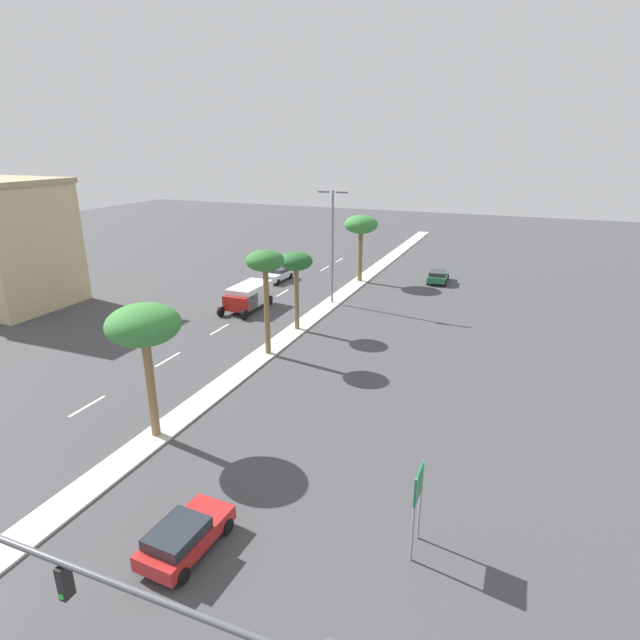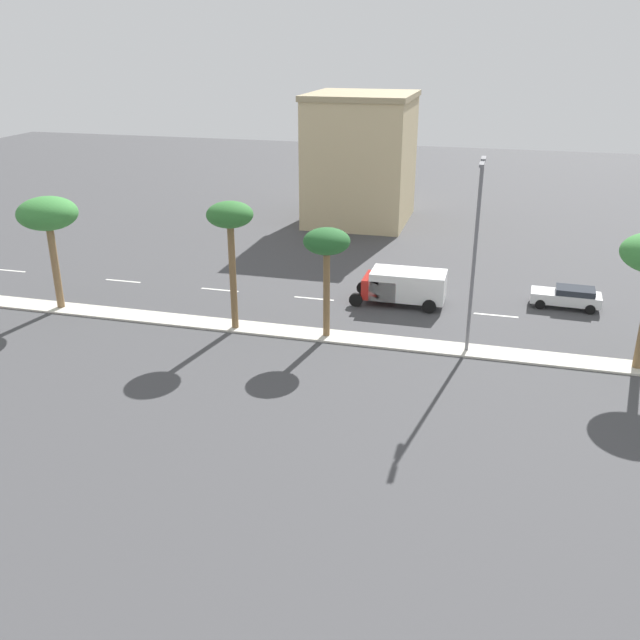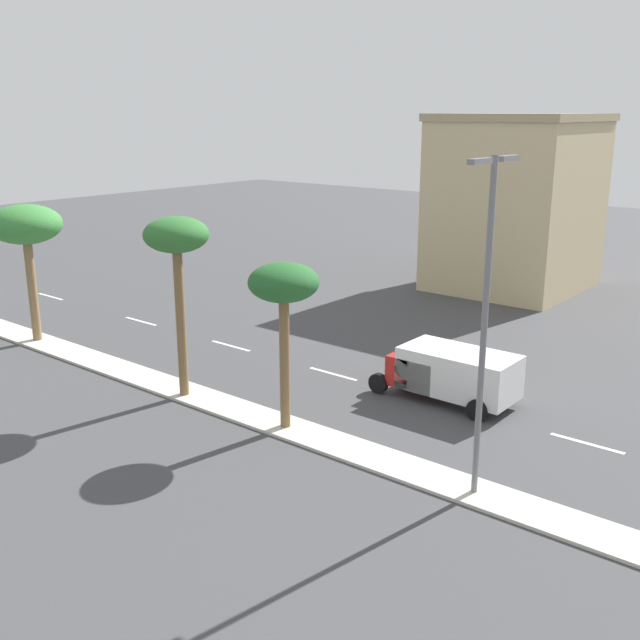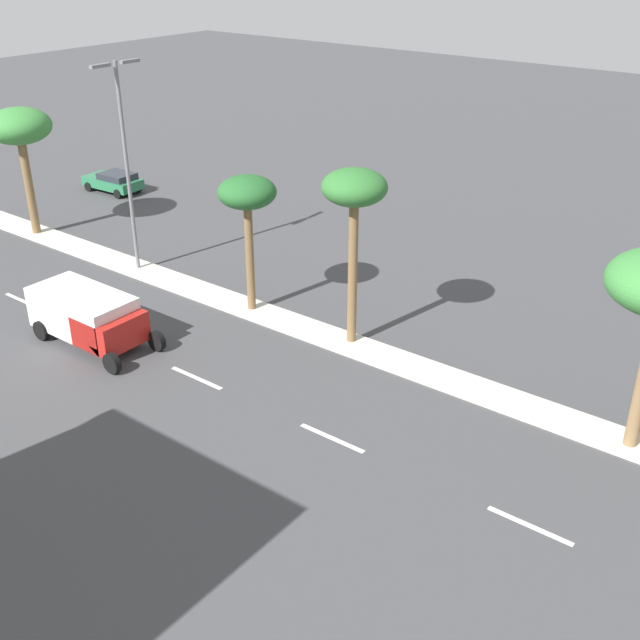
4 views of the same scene
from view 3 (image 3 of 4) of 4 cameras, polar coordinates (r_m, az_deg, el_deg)
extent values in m
plane|color=#424244|center=(28.16, 0.80, -9.50)|extent=(160.00, 160.00, 0.00)
cube|color=beige|center=(24.16, 19.20, -14.87)|extent=(1.80, 84.56, 0.12)
cube|color=silver|center=(53.08, -20.05, 1.71)|extent=(0.20, 2.80, 0.01)
cube|color=silver|center=(45.24, -13.64, -0.10)|extent=(0.20, 2.80, 0.01)
cube|color=silver|center=(39.65, -6.89, -1.99)|extent=(0.20, 2.80, 0.01)
cube|color=silver|center=(35.24, 1.01, -4.17)|extent=(0.20, 2.80, 0.01)
cube|color=silver|center=(29.90, 19.86, -8.93)|extent=(0.20, 2.80, 0.01)
cube|color=#C6B284|center=(53.49, 14.83, 8.46)|extent=(10.32, 9.21, 11.40)
cube|color=tan|center=(53.12, 15.29, 14.83)|extent=(10.62, 9.51, 0.50)
cylinder|color=olive|center=(42.24, -21.28, 2.24)|extent=(0.47, 0.47, 5.61)
ellipsoid|color=#387F38|center=(41.63, -21.76, 6.87)|extent=(3.74, 3.74, 2.06)
cylinder|color=brown|center=(32.01, -10.68, -0.15)|extent=(0.41, 0.41, 6.54)
ellipsoid|color=#2D6B2D|center=(31.21, -11.03, 6.48)|extent=(2.73, 2.73, 1.50)
cylinder|color=brown|center=(28.42, -2.74, -3.24)|extent=(0.39, 0.39, 5.31)
ellipsoid|color=#235B28|center=(27.56, -2.82, 2.92)|extent=(2.69, 2.69, 1.48)
cylinder|color=slate|center=(23.15, 12.51, -1.02)|extent=(0.20, 0.20, 10.72)
cube|color=slate|center=(23.06, 14.32, 11.99)|extent=(1.10, 0.24, 0.16)
cube|color=slate|center=(21.45, 12.23, 11.87)|extent=(1.10, 0.24, 0.16)
cube|color=#B21E19|center=(32.89, 7.87, -3.73)|extent=(2.44, 2.30, 1.35)
cube|color=silver|center=(31.99, 10.63, -3.97)|extent=(2.44, 4.88, 1.84)
cylinder|color=black|center=(32.90, 4.52, -4.88)|extent=(0.28, 0.90, 0.90)
cylinder|color=black|center=(34.82, 6.81, -3.76)|extent=(0.28, 0.90, 0.90)
cylinder|color=black|center=(30.62, 12.04, -6.80)|extent=(0.28, 0.90, 0.90)
cylinder|color=black|center=(32.68, 14.02, -5.46)|extent=(0.28, 0.90, 0.90)
camera|label=1|loc=(55.38, -49.87, 13.47)|focal=28.98mm
camera|label=2|loc=(19.56, -116.47, 6.81)|focal=39.06mm
camera|label=4|loc=(60.97, -3.63, 19.99)|focal=43.77mm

